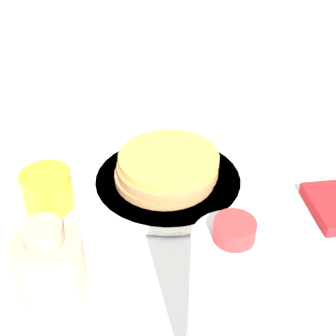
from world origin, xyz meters
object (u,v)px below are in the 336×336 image
(juice_glass, at_px, (47,190))
(cream_jug, at_px, (49,263))
(plate, at_px, (168,180))
(pancake_stack, at_px, (167,168))
(water_bottle_near, at_px, (225,315))

(juice_glass, xyz_separation_m, cream_jug, (-0.18, 0.02, 0.02))
(plate, bearing_deg, juice_glass, 85.98)
(juice_glass, distance_m, cream_jug, 0.18)
(plate, xyz_separation_m, pancake_stack, (0.00, 0.00, 0.03))
(plate, distance_m, cream_jug, 0.28)
(pancake_stack, distance_m, cream_jug, 0.28)
(plate, distance_m, juice_glass, 0.20)
(plate, bearing_deg, pancake_stack, 41.20)
(plate, distance_m, pancake_stack, 0.03)
(pancake_stack, height_order, juice_glass, juice_glass)
(juice_glass, bearing_deg, pancake_stack, -93.61)
(juice_glass, height_order, water_bottle_near, water_bottle_near)
(juice_glass, bearing_deg, cream_jug, 172.99)
(juice_glass, relative_size, water_bottle_near, 0.35)
(pancake_stack, xyz_separation_m, water_bottle_near, (-0.35, 0.07, 0.08))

